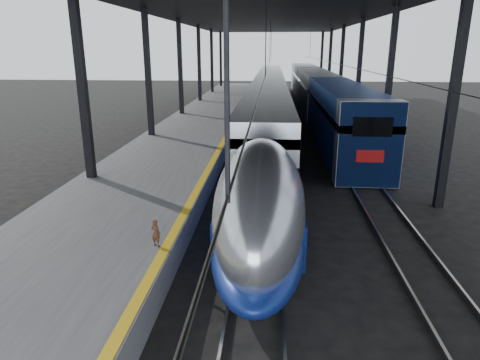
# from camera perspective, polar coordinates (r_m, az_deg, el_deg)

# --- Properties ---
(ground) EXTENTS (160.00, 160.00, 0.00)m
(ground) POSITION_cam_1_polar(r_m,az_deg,el_deg) (14.79, -5.24, -9.35)
(ground) COLOR black
(ground) RESTS_ON ground
(platform) EXTENTS (6.00, 80.00, 1.00)m
(platform) POSITION_cam_1_polar(r_m,az_deg,el_deg) (34.10, -5.62, 6.78)
(platform) COLOR #4C4C4F
(platform) RESTS_ON ground
(yellow_strip) EXTENTS (0.30, 80.00, 0.01)m
(yellow_strip) POSITION_cam_1_polar(r_m,az_deg,el_deg) (33.65, -0.90, 7.59)
(yellow_strip) COLOR gold
(yellow_strip) RESTS_ON platform
(rails) EXTENTS (6.52, 80.00, 0.16)m
(rails) POSITION_cam_1_polar(r_m,az_deg,el_deg) (33.75, 7.98, 5.86)
(rails) COLOR slate
(rails) RESTS_ON ground
(canopy) EXTENTS (18.00, 75.00, 9.47)m
(canopy) POSITION_cam_1_polar(r_m,az_deg,el_deg) (33.15, 3.85, 21.48)
(canopy) COLOR black
(canopy) RESTS_ON ground
(tgv_train) EXTENTS (2.81, 65.20, 4.03)m
(tgv_train) POSITION_cam_1_polar(r_m,az_deg,el_deg) (40.03, 3.89, 10.35)
(tgv_train) COLOR #B8BBC0
(tgv_train) RESTS_ON ground
(second_train) EXTENTS (3.09, 56.05, 4.25)m
(second_train) POSITION_cam_1_polar(r_m,az_deg,el_deg) (47.90, 10.11, 11.57)
(second_train) COLOR navy
(second_train) RESTS_ON ground
(child) EXTENTS (0.35, 0.29, 0.82)m
(child) POSITION_cam_1_polar(r_m,az_deg,el_deg) (12.84, -11.16, -6.94)
(child) COLOR #462917
(child) RESTS_ON platform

